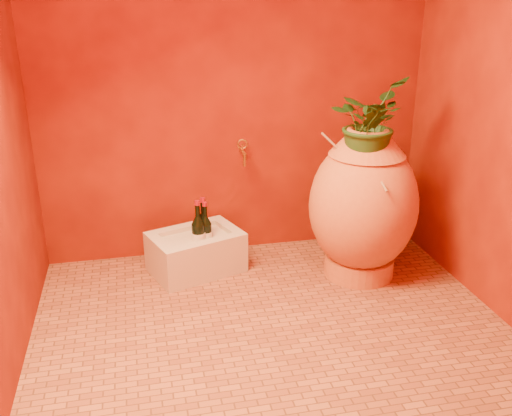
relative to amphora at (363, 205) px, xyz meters
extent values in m
plane|color=brown|center=(-0.68, -0.45, -0.47)|extent=(2.50, 2.50, 0.00)
cube|color=#580D05|center=(-0.68, 0.55, 0.78)|extent=(2.50, 0.02, 2.50)
cylinder|color=#B86733|center=(0.00, 0.00, -0.41)|extent=(0.51, 0.51, 0.12)
ellipsoid|color=#B86733|center=(0.00, 0.00, -0.01)|extent=(0.78, 0.78, 0.82)
cone|color=#B86733|center=(0.00, 0.00, 0.37)|extent=(0.53, 0.53, 0.12)
torus|color=#B86733|center=(0.00, 0.00, 0.45)|extent=(0.33, 0.33, 0.05)
cylinder|color=olive|center=(-0.08, -0.05, 0.26)|extent=(0.38, 0.25, 0.37)
cylinder|color=olive|center=(-0.02, -0.12, 0.29)|extent=(0.03, 0.43, 0.21)
cylinder|color=olive|center=(0.10, -0.08, 0.31)|extent=(0.18, 0.34, 0.19)
cube|color=beige|center=(-1.00, 0.26, -0.35)|extent=(0.64, 0.53, 0.23)
cube|color=beige|center=(-1.00, 0.41, -0.22)|extent=(0.54, 0.25, 0.03)
cube|color=beige|center=(-1.00, 0.11, -0.22)|extent=(0.54, 0.25, 0.03)
cube|color=beige|center=(-1.23, 0.26, -0.22)|extent=(0.14, 0.24, 0.03)
cube|color=beige|center=(-0.76, 0.26, -0.22)|extent=(0.14, 0.24, 0.03)
cylinder|color=black|center=(-0.93, 0.25, -0.24)|extent=(0.08, 0.08, 0.18)
cone|color=black|center=(-0.93, 0.25, -0.12)|extent=(0.08, 0.08, 0.05)
cylinder|color=black|center=(-0.93, 0.25, -0.06)|extent=(0.03, 0.03, 0.07)
cylinder|color=maroon|center=(-0.93, 0.25, -0.01)|extent=(0.03, 0.03, 0.03)
cylinder|color=silver|center=(-0.93, 0.25, -0.24)|extent=(0.08, 0.08, 0.08)
cylinder|color=black|center=(-0.98, 0.22, -0.23)|extent=(0.08, 0.08, 0.20)
cone|color=black|center=(-0.98, 0.22, -0.10)|extent=(0.08, 0.08, 0.05)
cylinder|color=black|center=(-0.98, 0.22, -0.04)|extent=(0.03, 0.03, 0.08)
cylinder|color=maroon|center=(-0.98, 0.22, 0.01)|extent=(0.03, 0.03, 0.03)
cylinder|color=silver|center=(-0.98, 0.22, -0.23)|extent=(0.09, 0.09, 0.09)
cylinder|color=black|center=(-0.94, 0.27, -0.23)|extent=(0.08, 0.08, 0.19)
cone|color=black|center=(-0.94, 0.27, -0.10)|extent=(0.08, 0.08, 0.05)
cylinder|color=black|center=(-0.94, 0.27, -0.04)|extent=(0.03, 0.03, 0.08)
cylinder|color=maroon|center=(-0.94, 0.27, 0.01)|extent=(0.03, 0.03, 0.03)
cylinder|color=silver|center=(-0.94, 0.27, -0.23)|extent=(0.09, 0.09, 0.09)
cylinder|color=olive|center=(-0.65, 0.49, 0.24)|extent=(0.02, 0.14, 0.02)
cylinder|color=olive|center=(-0.65, 0.42, 0.20)|extent=(0.02, 0.02, 0.08)
torus|color=olive|center=(-0.65, 0.49, 0.29)|extent=(0.07, 0.01, 0.07)
cylinder|color=olive|center=(-0.65, 0.49, 0.26)|extent=(0.01, 0.01, 0.05)
imported|color=#1D4317|center=(-0.02, -0.02, 0.52)|extent=(0.58, 0.58, 0.49)
imported|color=#1D4317|center=(-0.04, -0.09, 0.46)|extent=(0.24, 0.21, 0.37)
camera|label=1|loc=(-1.32, -3.00, 1.23)|focal=40.00mm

